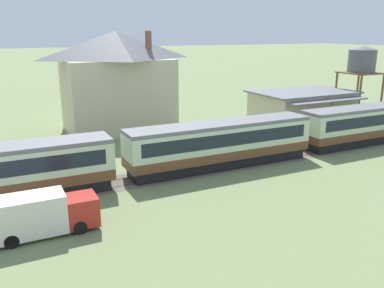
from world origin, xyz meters
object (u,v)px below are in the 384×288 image
(station_house_grey_roof, at_px, (118,80))
(passenger_train, at_px, (122,156))
(delivery_truck_red, at_px, (40,215))
(station_building, at_px, (302,107))
(water_tower, at_px, (362,61))

(station_house_grey_roof, bearing_deg, passenger_train, -105.94)
(station_house_grey_roof, relative_size, delivery_truck_red, 2.10)
(station_house_grey_roof, bearing_deg, station_building, -16.13)
(passenger_train, xyz_separation_m, station_building, (27.36, 10.83, -0.10))
(water_tower, distance_m, delivery_truck_red, 45.62)
(station_building, relative_size, delivery_truck_red, 2.06)
(station_house_grey_roof, height_order, delivery_truck_red, station_house_grey_roof)
(station_building, distance_m, water_tower, 10.11)
(station_house_grey_roof, xyz_separation_m, water_tower, (30.68, -8.01, 1.75))
(station_building, xyz_separation_m, water_tower, (8.27, -1.53, 5.62))
(station_building, height_order, delivery_truck_red, station_building)
(water_tower, bearing_deg, station_house_grey_roof, 165.37)
(delivery_truck_red, bearing_deg, station_building, 26.58)
(station_house_grey_roof, xyz_separation_m, delivery_truck_red, (-11.72, -23.56, -4.70))
(passenger_train, relative_size, station_house_grey_roof, 5.59)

